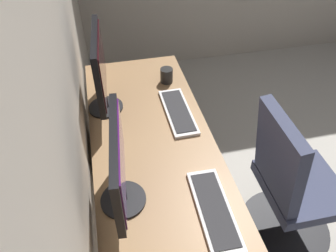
# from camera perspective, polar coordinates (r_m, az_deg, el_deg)

# --- Properties ---
(wall_back) EXTENTS (5.01, 0.10, 2.60)m
(wall_back) POSITION_cam_1_polar(r_m,az_deg,el_deg) (1.14, -20.76, 5.80)
(wall_back) COLOR beige
(wall_back) RESTS_ON ground
(desk) EXTENTS (1.95, 0.64, 0.73)m
(desk) POSITION_cam_1_polar(r_m,az_deg,el_deg) (1.66, -1.70, -7.77)
(desk) COLOR #936D47
(desk) RESTS_ON ground
(drawer_pedestal) EXTENTS (0.40, 0.51, 0.69)m
(drawer_pedestal) POSITION_cam_1_polar(r_m,az_deg,el_deg) (2.05, -3.63, -8.45)
(drawer_pedestal) COLOR #936D47
(drawer_pedestal) RESTS_ON ground
(monitor_primary) EXTENTS (0.49, 0.20, 0.40)m
(monitor_primary) POSITION_cam_1_polar(r_m,az_deg,el_deg) (1.29, -8.69, -6.88)
(monitor_primary) COLOR black
(monitor_primary) RESTS_ON desk
(monitor_secondary) EXTENTS (0.48, 0.20, 0.47)m
(monitor_secondary) POSITION_cam_1_polar(r_m,az_deg,el_deg) (1.79, -11.88, 9.78)
(monitor_secondary) COLOR black
(monitor_secondary) RESTS_ON desk
(keyboard_main) EXTENTS (0.42, 0.14, 0.02)m
(keyboard_main) POSITION_cam_1_polar(r_m,az_deg,el_deg) (1.86, 1.78, 2.57)
(keyboard_main) COLOR silver
(keyboard_main) RESTS_ON desk
(keyboard_spare) EXTENTS (0.42, 0.15, 0.02)m
(keyboard_spare) POSITION_cam_1_polar(r_m,az_deg,el_deg) (1.43, 8.13, -14.33)
(keyboard_spare) COLOR silver
(keyboard_spare) RESTS_ON desk
(coffee_mug) EXTENTS (0.12, 0.08, 0.09)m
(coffee_mug) POSITION_cam_1_polar(r_m,az_deg,el_deg) (2.10, -0.27, 8.97)
(coffee_mug) COLOR black
(coffee_mug) RESTS_ON desk
(office_chair) EXTENTS (0.56, 0.56, 0.97)m
(office_chair) POSITION_cam_1_polar(r_m,az_deg,el_deg) (1.95, 20.66, -10.46)
(office_chair) COLOR #383D56
(office_chair) RESTS_ON ground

